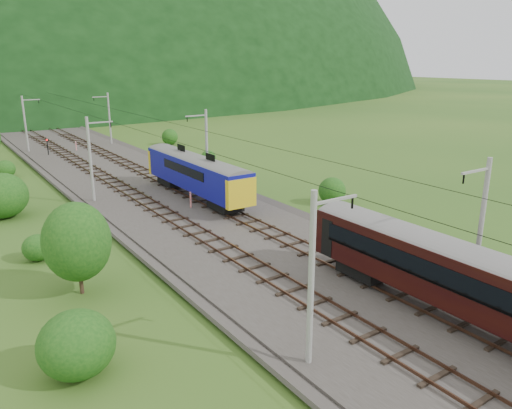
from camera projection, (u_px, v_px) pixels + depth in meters
ground at (400, 328)px, 25.86m from camera, size 600.00×600.00×0.00m
railbed at (284, 262)px, 33.77m from camera, size 14.00×220.00×0.30m
track_left at (255, 267)px, 32.42m from camera, size 2.40×220.00×0.27m
track_right at (311, 252)px, 35.00m from camera, size 2.40×220.00×0.27m
catenary_left at (91, 157)px, 46.75m from camera, size 2.54×192.28×8.00m
catenary_right at (206, 145)px, 53.32m from camera, size 2.54×192.28×8.00m
overhead_wires at (286, 162)px, 31.81m from camera, size 4.83×198.00×0.03m
hazard_post_near at (76, 146)px, 73.96m from camera, size 0.14×0.14×1.35m
hazard_post_far at (191, 200)px, 45.48m from camera, size 0.16×0.16×1.48m
signal at (48, 146)px, 70.30m from camera, size 0.25×0.25×2.23m
vegetation_left at (55, 259)px, 27.62m from camera, size 11.50×145.10×6.94m
vegetation_right at (452, 232)px, 36.73m from camera, size 6.80×101.02×2.47m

